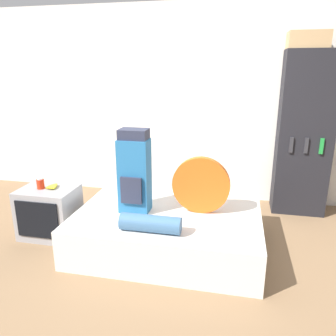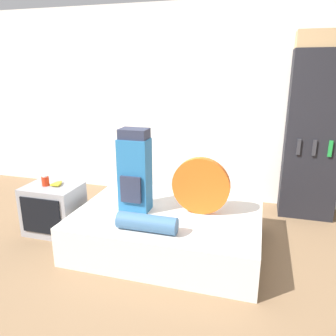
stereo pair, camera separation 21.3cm
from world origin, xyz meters
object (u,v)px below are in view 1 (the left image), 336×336
object	(u,v)px
backpack	(134,172)
sleeping_roll	(150,223)
television	(50,212)
canister	(40,184)
bookshelf	(304,135)
cardboard_box	(308,40)
tent_bag	(201,185)

from	to	relation	value
backpack	sleeping_roll	distance (m)	0.59
television	canister	size ratio (longest dim) A/B	4.98
bookshelf	cardboard_box	distance (m)	1.09
sleeping_roll	cardboard_box	xyz separation A→B (m)	(1.42, 1.69, 1.61)
sleeping_roll	bookshelf	bearing A→B (deg)	48.33
tent_bag	canister	distance (m)	1.70
sleeping_roll	bookshelf	size ratio (longest dim) A/B	0.27
sleeping_roll	cardboard_box	bearing A→B (deg)	50.06
bookshelf	cardboard_box	xyz separation A→B (m)	(-0.08, 0.00, 1.09)
tent_bag	sleeping_roll	size ratio (longest dim) A/B	1.05
sleeping_roll	cardboard_box	size ratio (longest dim) A/B	1.24
bookshelf	cardboard_box	world-z (taller)	cardboard_box
sleeping_roll	cardboard_box	world-z (taller)	cardboard_box
canister	cardboard_box	xyz separation A→B (m)	(2.74, 1.28, 1.48)
tent_bag	television	xyz separation A→B (m)	(-1.63, -0.09, -0.40)
tent_bag	cardboard_box	xyz separation A→B (m)	(1.04, 1.18, 1.41)
bookshelf	television	bearing A→B (deg)	-155.21
television	cardboard_box	bearing A→B (deg)	25.57
backpack	canister	distance (m)	1.07
television	bookshelf	size ratio (longest dim) A/B	0.29
backpack	cardboard_box	distance (m)	2.48
backpack	sleeping_roll	world-z (taller)	backpack
sleeping_roll	backpack	bearing A→B (deg)	123.19
backpack	television	world-z (taller)	backpack
television	canister	xyz separation A→B (m)	(-0.06, -0.01, 0.33)
cardboard_box	television	bearing A→B (deg)	-154.43
canister	backpack	bearing A→B (deg)	-0.04
cardboard_box	canister	bearing A→B (deg)	-154.85
canister	cardboard_box	distance (m)	3.37
backpack	sleeping_roll	bearing A→B (deg)	-56.81
television	tent_bag	bearing A→B (deg)	3.28
sleeping_roll	television	distance (m)	1.33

